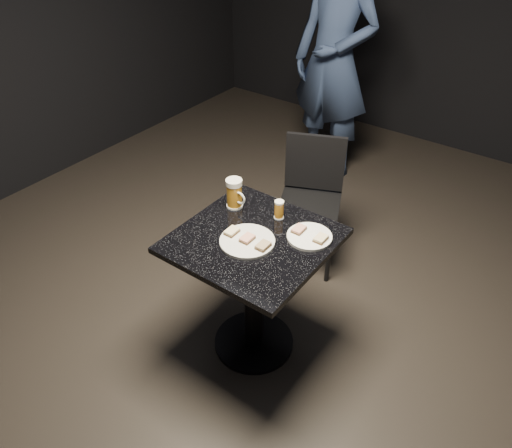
# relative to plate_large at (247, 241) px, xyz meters

# --- Properties ---
(floor) EXTENTS (6.00, 6.00, 0.00)m
(floor) POSITION_rel_plate_large_xyz_m (0.00, 0.04, -0.76)
(floor) COLOR black
(floor) RESTS_ON ground
(plate_large) EXTENTS (0.26, 0.26, 0.01)m
(plate_large) POSITION_rel_plate_large_xyz_m (0.00, 0.00, 0.00)
(plate_large) COLOR silver
(plate_large) RESTS_ON table
(plate_small) EXTENTS (0.22, 0.22, 0.01)m
(plate_small) POSITION_rel_plate_large_xyz_m (0.22, 0.20, 0.00)
(plate_small) COLOR white
(plate_small) RESTS_ON table
(patron) EXTENTS (0.73, 0.51, 1.90)m
(patron) POSITION_rel_plate_large_xyz_m (-0.66, 1.99, 0.19)
(patron) COLOR #20324F
(patron) RESTS_ON floor
(table) EXTENTS (0.70, 0.70, 0.75)m
(table) POSITION_rel_plate_large_xyz_m (0.00, 0.04, -0.25)
(table) COLOR black
(table) RESTS_ON floor
(beer_mug) EXTENTS (0.12, 0.09, 0.16)m
(beer_mug) POSITION_rel_plate_large_xyz_m (-0.23, 0.20, 0.07)
(beer_mug) COLOR white
(beer_mug) RESTS_ON table
(beer_tumbler) EXTENTS (0.05, 0.05, 0.10)m
(beer_tumbler) POSITION_rel_plate_large_xyz_m (0.01, 0.25, 0.04)
(beer_tumbler) COLOR silver
(beer_tumbler) RESTS_ON table
(chair) EXTENTS (0.49, 0.49, 0.86)m
(chair) POSITION_rel_plate_large_xyz_m (-0.16, 0.88, -0.26)
(chair) COLOR black
(chair) RESTS_ON floor
(canapes_on_plate_large) EXTENTS (0.23, 0.07, 0.02)m
(canapes_on_plate_large) POSITION_rel_plate_large_xyz_m (-0.00, 0.00, 0.02)
(canapes_on_plate_large) COLOR #4C3521
(canapes_on_plate_large) RESTS_ON plate_large
(canapes_on_plate_small) EXTENTS (0.17, 0.07, 0.02)m
(canapes_on_plate_small) POSITION_rel_plate_large_xyz_m (0.22, 0.20, 0.02)
(canapes_on_plate_small) COLOR #4C3521
(canapes_on_plate_small) RESTS_ON plate_small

